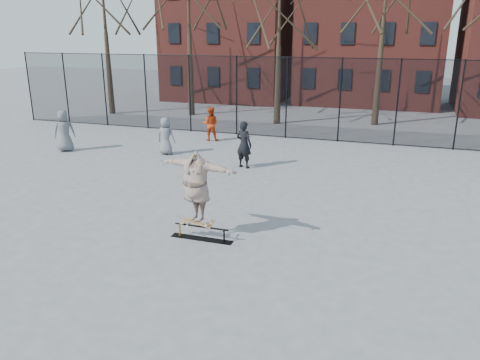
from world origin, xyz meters
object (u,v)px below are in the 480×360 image
(bystander_black, at_px, (244,145))
(bystander_red, at_px, (210,124))
(bystander_grey, at_px, (166,136))
(skateboard, at_px, (198,224))
(skate_rail, at_px, (202,234))
(bystander_extra, at_px, (64,131))
(skater, at_px, (197,188))

(bystander_black, relative_size, bystander_red, 1.12)
(bystander_grey, bearing_deg, skateboard, 122.27)
(bystander_black, bearing_deg, skate_rail, 114.06)
(bystander_grey, xyz_separation_m, bystander_red, (0.83, 3.12, 0.01))
(bystander_grey, relative_size, bystander_extra, 0.88)
(skate_rail, height_order, bystander_extra, bystander_extra)
(skater, bearing_deg, bystander_black, 108.58)
(skater, bearing_deg, skateboard, 0.00)
(skate_rail, bearing_deg, skateboard, -180.00)
(bystander_black, bearing_deg, bystander_grey, 2.02)
(skate_rail, bearing_deg, bystander_extra, 144.53)
(skate_rail, xyz_separation_m, bystander_grey, (-4.88, 7.62, 0.67))
(bystander_grey, relative_size, bystander_black, 0.88)
(bystander_red, bearing_deg, bystander_grey, 61.48)
(skater, distance_m, bystander_grey, 9.01)
(skater, xyz_separation_m, bystander_grey, (-4.78, 7.62, -0.56))
(skate_rail, xyz_separation_m, bystander_red, (-4.06, 10.74, 0.68))
(skateboard, height_order, bystander_grey, bystander_grey)
(bystander_black, distance_m, bystander_red, 5.04)
(skate_rail, bearing_deg, bystander_red, 110.69)
(bystander_red, xyz_separation_m, bystander_extra, (-5.38, -4.02, 0.10))
(skateboard, bearing_deg, bystander_black, 97.84)
(skate_rail, relative_size, bystander_black, 0.90)
(skate_rail, relative_size, skater, 0.75)
(bystander_black, bearing_deg, skateboard, 113.17)
(skate_rail, height_order, bystander_red, bystander_red)
(bystander_black, xyz_separation_m, bystander_red, (-3.03, 4.03, -0.10))
(skate_rail, relative_size, bystander_red, 1.01)
(bystander_grey, distance_m, bystander_red, 3.23)
(skateboard, bearing_deg, bystander_extra, 144.23)
(bystander_extra, bearing_deg, skate_rail, 110.39)
(skate_rail, xyz_separation_m, bystander_black, (-1.03, 6.71, 0.78))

